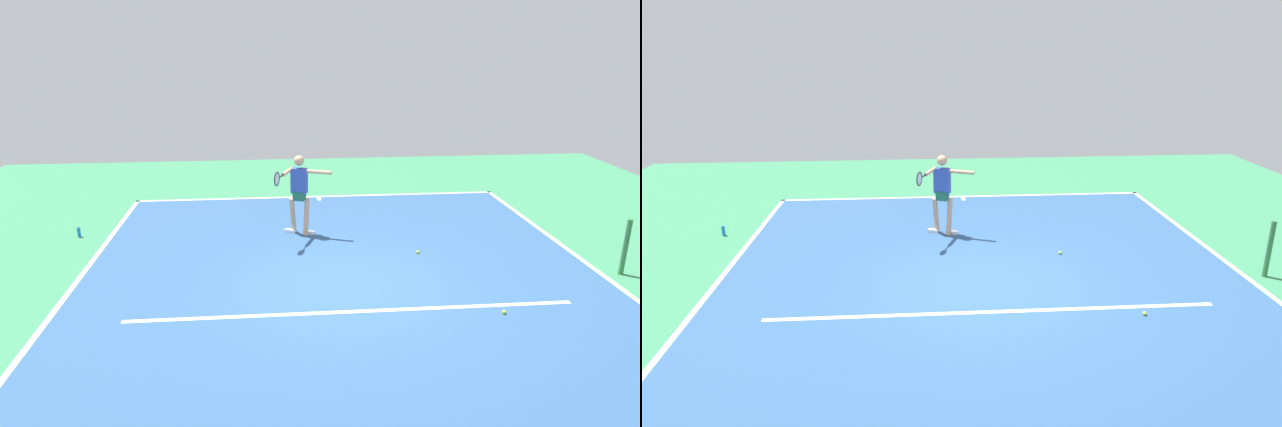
{
  "view_description": "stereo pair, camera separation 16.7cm",
  "coord_description": "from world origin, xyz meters",
  "views": [
    {
      "loc": [
        1.24,
        8.74,
        4.28
      ],
      "look_at": [
        0.33,
        -1.34,
        0.9
      ],
      "focal_mm": 30.88,
      "sensor_mm": 36.0,
      "label": 1
    },
    {
      "loc": [
        1.08,
        8.75,
        4.28
      ],
      "look_at": [
        0.33,
        -1.34,
        0.9
      ],
      "focal_mm": 30.88,
      "sensor_mm": 36.0,
      "label": 2
    }
  ],
  "objects": [
    {
      "name": "court_line_centre_mark",
      "position": [
        0.0,
        -5.28,
        0.0
      ],
      "size": [
        0.1,
        0.3,
        0.01
      ],
      "primitive_type": "cube",
      "color": "white",
      "rests_on": "ground_plane"
    },
    {
      "name": "tennis_player",
      "position": [
        0.66,
        -2.65,
        1.02
      ],
      "size": [
        1.23,
        1.11,
        1.77
      ],
      "rotation": [
        0.0,
        0.0,
        -0.37
      ],
      "color": "tan",
      "rests_on": "ground_plane"
    },
    {
      "name": "net_post",
      "position": [
        -5.13,
        0.0,
        0.54
      ],
      "size": [
        0.09,
        0.09,
        1.07
      ],
      "primitive_type": "cylinder",
      "color": "#38753D",
      "rests_on": "ground_plane"
    },
    {
      "name": "court_surface",
      "position": [
        0.0,
        0.0,
        0.0
      ],
      "size": [
        9.66,
        11.06,
        0.0
      ],
      "primitive_type": "cube",
      "color": "#2D5484",
      "rests_on": "ground_plane"
    },
    {
      "name": "tennis_ball_far_corner",
      "position": [
        -2.37,
        1.26,
        0.03
      ],
      "size": [
        0.07,
        0.07,
        0.07
      ],
      "primitive_type": "sphere",
      "color": "#C6E53D",
      "rests_on": "ground_plane"
    },
    {
      "name": "water_bottle",
      "position": [
        5.46,
        -2.9,
        0.11
      ],
      "size": [
        0.07,
        0.07,
        0.22
      ],
      "primitive_type": "cylinder",
      "color": "blue",
      "rests_on": "ground_plane"
    },
    {
      "name": "court_line_sideline_left",
      "position": [
        -4.78,
        0.0,
        0.0
      ],
      "size": [
        0.1,
        11.06,
        0.01
      ],
      "primitive_type": "cube",
      "color": "white",
      "rests_on": "ground_plane"
    },
    {
      "name": "ground_plane",
      "position": [
        0.0,
        0.0,
        0.0
      ],
      "size": [
        20.24,
        20.24,
        0.0
      ],
      "primitive_type": "plane",
      "color": "#388456"
    },
    {
      "name": "court_line_baseline_near",
      "position": [
        0.0,
        -5.48,
        0.0
      ],
      "size": [
        9.66,
        0.1,
        0.01
      ],
      "primitive_type": "cube",
      "color": "white",
      "rests_on": "ground_plane"
    },
    {
      "name": "court_line_sideline_right",
      "position": [
        4.78,
        0.0,
        0.0
      ],
      "size": [
        0.1,
        11.06,
        0.01
      ],
      "primitive_type": "cube",
      "color": "white",
      "rests_on": "ground_plane"
    },
    {
      "name": "tennis_ball_near_service_line",
      "position": [
        -1.65,
        -1.31,
        0.03
      ],
      "size": [
        0.07,
        0.07,
        0.07
      ],
      "primitive_type": "sphere",
      "color": "#C6E53D",
      "rests_on": "ground_plane"
    },
    {
      "name": "court_line_service",
      "position": [
        0.0,
        0.97,
        0.0
      ],
      "size": [
        7.24,
        0.1,
        0.01
      ],
      "primitive_type": "cube",
      "color": "white",
      "rests_on": "ground_plane"
    }
  ]
}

